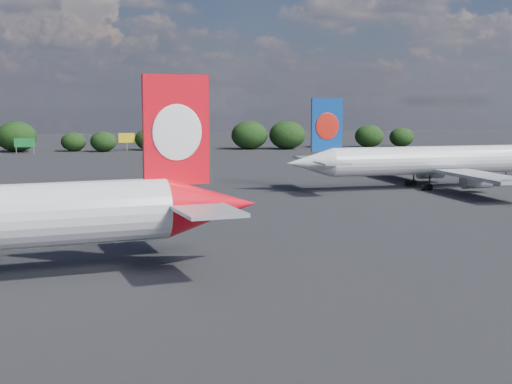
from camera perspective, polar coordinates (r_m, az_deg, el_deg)
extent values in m
plane|color=black|center=(105.84, -14.20, -1.32)|extent=(500.00, 500.00, 0.00)
cone|color=red|center=(67.49, -3.56, -1.09)|extent=(9.73, 6.93, 5.60)
cube|color=red|center=(65.88, -6.41, 4.95)|extent=(6.18, 1.51, 10.09)
ellipsoid|color=white|center=(65.56, -6.33, 4.76)|extent=(4.69, 0.95, 5.16)
ellipsoid|color=white|center=(66.21, -6.48, 4.78)|extent=(4.69, 0.95, 5.16)
cube|color=#96979D|center=(60.94, -3.80, -1.57)|extent=(6.03, 7.43, 0.34)
cube|color=#96979D|center=(72.68, -6.74, -0.17)|extent=(6.03, 7.43, 0.34)
cylinder|color=silver|center=(130.48, 13.92, 2.49)|extent=(38.15, 6.41, 5.00)
cone|color=silver|center=(121.23, 4.31, 2.33)|extent=(8.18, 5.29, 5.00)
cube|color=navy|center=(121.86, 5.68, 5.36)|extent=(5.51, 0.70, 9.00)
ellipsoid|color=red|center=(121.58, 5.73, 5.27)|extent=(4.20, 0.36, 4.60)
ellipsoid|color=red|center=(122.14, 5.63, 5.28)|extent=(4.20, 0.36, 4.60)
cube|color=#96979D|center=(116.72, 6.12, 2.32)|extent=(4.72, 6.16, 0.30)
cube|color=#96979D|center=(127.03, 4.37, 2.74)|extent=(4.72, 6.16, 0.30)
cube|color=#96979D|center=(120.47, 17.68, 1.21)|extent=(7.24, 20.22, 0.55)
cube|color=#96979D|center=(143.01, 12.13, 2.30)|extent=(7.24, 20.22, 0.55)
cylinder|color=#96979D|center=(125.87, 17.22, 0.88)|extent=(5.10, 2.88, 2.70)
cube|color=#96979D|center=(125.80, 17.23, 1.20)|extent=(2.21, 0.38, 1.20)
cylinder|color=#96979D|center=(139.64, 13.77, 1.60)|extent=(5.10, 2.88, 2.70)
cube|color=#96979D|center=(139.57, 13.78, 1.89)|extent=(2.21, 0.38, 1.20)
cylinder|color=black|center=(127.24, 13.73, 0.80)|extent=(0.29, 0.29, 2.50)
cylinder|color=black|center=(127.35, 13.71, 0.37)|extent=(1.12, 0.49, 1.10)
cylinder|color=black|center=(126.83, 13.27, 0.36)|extent=(1.12, 0.49, 1.10)
cylinder|color=black|center=(132.52, 12.50, 1.08)|extent=(0.29, 0.29, 2.50)
cylinder|color=black|center=(132.62, 12.49, 0.67)|extent=(1.12, 0.49, 1.10)
cylinder|color=black|center=(132.12, 12.06, 0.66)|extent=(1.12, 0.49, 1.10)
cylinder|color=black|center=(138.56, 19.34, 1.09)|extent=(0.25, 0.25, 2.50)
cylinder|color=black|center=(138.67, 19.32, 0.68)|extent=(0.91, 0.38, 0.90)
cube|color=#156C2C|center=(222.03, -18.02, 3.77)|extent=(6.00, 0.30, 2.60)
cylinder|color=#92949A|center=(222.42, -18.64, 3.19)|extent=(0.20, 0.20, 2.00)
cylinder|color=#92949A|center=(221.94, -17.35, 3.23)|extent=(0.20, 0.20, 2.00)
cube|color=yellow|center=(227.10, -10.31, 4.28)|extent=(5.00, 0.30, 3.00)
cylinder|color=#92949A|center=(227.25, -10.29, 3.59)|extent=(0.30, 0.30, 2.50)
ellipsoid|color=black|center=(230.06, -18.62, 4.22)|extent=(12.12, 10.26, 9.32)
ellipsoid|color=black|center=(227.36, -14.39, 3.91)|extent=(7.64, 6.47, 5.88)
ellipsoid|color=black|center=(223.77, -12.11, 3.96)|extent=(8.04, 6.80, 6.18)
ellipsoid|color=black|center=(227.84, -8.54, 4.20)|extent=(9.04, 7.65, 6.96)
ellipsoid|color=black|center=(224.39, -4.85, 4.16)|extent=(8.57, 7.25, 6.59)
ellipsoid|color=black|center=(230.23, -0.54, 4.58)|extent=(11.83, 10.01, 9.10)
ellipsoid|color=black|center=(230.87, 2.51, 4.58)|extent=(11.88, 10.05, 9.14)
ellipsoid|color=black|center=(240.75, 5.64, 4.38)|extent=(8.80, 7.45, 6.77)
ellipsoid|color=black|center=(241.86, 9.05, 4.43)|extent=(9.81, 8.30, 7.55)
ellipsoid|color=black|center=(247.81, 11.57, 4.32)|extent=(8.43, 7.14, 6.49)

